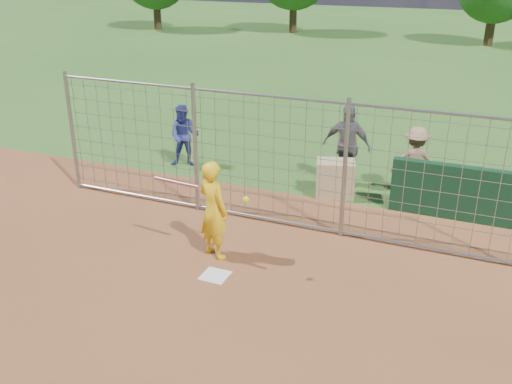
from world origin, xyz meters
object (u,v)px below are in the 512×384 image
at_px(batter, 213,210).
at_px(equipment_bin, 335,179).
at_px(bystander_b, 346,146).
at_px(bystander_c, 415,162).
at_px(bystander_a, 184,136).

height_order(batter, equipment_bin, batter).
bearing_deg(bystander_b, equipment_bin, -88.44).
xyz_separation_m(batter, equipment_bin, (1.20, 3.34, -0.47)).
height_order(batter, bystander_b, bystander_b).
xyz_separation_m(bystander_b, bystander_c, (1.49, 0.04, -0.17)).
xyz_separation_m(batter, bystander_c, (2.72, 4.07, -0.11)).
bearing_deg(bystander_c, equipment_bin, 15.41).
bearing_deg(batter, equipment_bin, -86.25).
height_order(bystander_a, bystander_b, bystander_b).
bearing_deg(bystander_c, bystander_b, -8.83).
relative_size(batter, bystander_a, 1.14).
bearing_deg(batter, bystander_a, -30.86).
bearing_deg(batter, bystander_b, -83.48).
xyz_separation_m(bystander_c, equipment_bin, (-1.52, -0.73, -0.36)).
xyz_separation_m(bystander_a, bystander_c, (5.43, 0.28, 0.00)).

